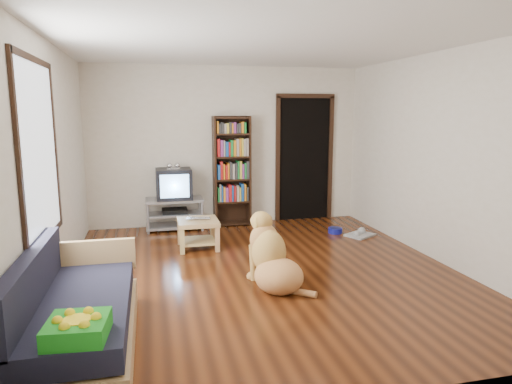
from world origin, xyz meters
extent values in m
plane|color=#53250E|center=(0.00, 0.00, 0.00)|extent=(5.00, 5.00, 0.00)
plane|color=white|center=(0.00, 0.00, 2.60)|extent=(5.00, 5.00, 0.00)
plane|color=silver|center=(0.00, 2.50, 1.30)|extent=(4.50, 0.00, 4.50)
plane|color=silver|center=(0.00, -2.50, 1.30)|extent=(4.50, 0.00, 4.50)
plane|color=silver|center=(-2.25, 0.00, 1.30)|extent=(0.00, 5.00, 5.00)
plane|color=silver|center=(2.25, 0.00, 1.30)|extent=(0.00, 5.00, 5.00)
cube|color=#1C9824|center=(-1.75, -2.07, 0.48)|extent=(0.41, 0.41, 0.13)
imported|color=silver|center=(-0.65, 1.10, 0.41)|extent=(0.36, 0.27, 0.03)
cylinder|color=navy|center=(1.52, 1.44, 0.04)|extent=(0.22, 0.22, 0.08)
cube|color=#ADADAD|center=(1.82, 1.19, 0.01)|extent=(0.51, 0.47, 0.03)
cube|color=white|center=(-2.23, -0.50, 1.50)|extent=(0.02, 1.30, 1.60)
cube|color=black|center=(-2.23, -0.50, 2.32)|extent=(0.03, 1.42, 0.06)
cube|color=black|center=(-2.23, -0.50, 0.68)|extent=(0.03, 1.42, 0.06)
cube|color=black|center=(-2.23, -1.20, 1.50)|extent=(0.03, 0.06, 1.70)
cube|color=black|center=(-2.23, 0.20, 1.50)|extent=(0.03, 0.06, 1.70)
cube|color=black|center=(1.35, 2.48, 1.05)|extent=(0.90, 0.02, 2.10)
cube|color=black|center=(0.87, 2.47, 1.05)|extent=(0.07, 0.05, 2.14)
cube|color=black|center=(1.83, 2.47, 1.05)|extent=(0.07, 0.05, 2.14)
cube|color=black|center=(1.35, 2.47, 2.13)|extent=(1.03, 0.05, 0.07)
cube|color=#99999E|center=(-0.90, 2.25, 0.48)|extent=(0.90, 0.45, 0.04)
cube|color=#99999E|center=(-0.90, 2.25, 0.25)|extent=(0.86, 0.42, 0.03)
cube|color=#99999E|center=(-0.90, 2.25, 0.06)|extent=(0.90, 0.45, 0.04)
cylinder|color=#99999E|center=(-1.32, 2.05, 0.25)|extent=(0.04, 0.04, 0.50)
cylinder|color=#99999E|center=(-0.48, 2.05, 0.25)|extent=(0.04, 0.04, 0.50)
cylinder|color=#99999E|center=(-1.32, 2.45, 0.25)|extent=(0.04, 0.04, 0.50)
cylinder|color=#99999E|center=(-0.48, 2.45, 0.25)|extent=(0.04, 0.04, 0.50)
cube|color=black|center=(-0.90, 2.25, 0.30)|extent=(0.40, 0.30, 0.07)
cube|color=black|center=(-0.90, 2.25, 0.74)|extent=(0.55, 0.48, 0.48)
cube|color=black|center=(-0.90, 2.45, 0.74)|extent=(0.40, 0.14, 0.36)
cube|color=#8CBFF2|center=(-0.90, 2.00, 0.74)|extent=(0.44, 0.02, 0.36)
cube|color=silver|center=(-0.90, 2.20, 0.99)|extent=(0.20, 0.07, 0.02)
sphere|color=silver|center=(-0.96, 2.20, 1.04)|extent=(0.09, 0.09, 0.09)
sphere|color=silver|center=(-0.84, 2.20, 1.04)|extent=(0.09, 0.09, 0.09)
cube|color=black|center=(-0.23, 2.34, 0.90)|extent=(0.03, 0.30, 1.80)
cube|color=black|center=(0.34, 2.34, 0.90)|extent=(0.03, 0.30, 1.80)
cube|color=black|center=(0.05, 2.48, 0.90)|extent=(0.60, 0.02, 1.80)
cube|color=black|center=(0.05, 2.34, 0.03)|extent=(0.56, 0.28, 0.02)
cube|color=black|center=(0.05, 2.34, 0.40)|extent=(0.56, 0.28, 0.03)
cube|color=black|center=(0.05, 2.34, 0.77)|extent=(0.56, 0.28, 0.02)
cube|color=black|center=(0.05, 2.34, 1.14)|extent=(0.56, 0.28, 0.02)
cube|color=black|center=(0.05, 2.34, 1.51)|extent=(0.56, 0.28, 0.02)
cube|color=black|center=(0.05, 2.34, 1.77)|extent=(0.56, 0.28, 0.02)
cube|color=tan|center=(-1.83, -1.40, 0.11)|extent=(0.80, 1.80, 0.22)
cube|color=#1E1E2D|center=(-1.83, -1.40, 0.33)|extent=(0.74, 1.74, 0.18)
cube|color=#1E1E2D|center=(-2.17, -1.40, 0.60)|extent=(0.12, 1.74, 0.40)
cube|color=tan|center=(-1.83, -0.54, 0.50)|extent=(0.80, 0.06, 0.30)
cube|color=tan|center=(-0.65, 1.13, 0.37)|extent=(0.55, 0.55, 0.06)
cube|color=tan|center=(-0.65, 1.13, 0.10)|extent=(0.45, 0.45, 0.03)
cube|color=tan|center=(-0.88, 0.90, 0.17)|extent=(0.06, 0.06, 0.34)
cube|color=tan|center=(-0.41, 0.90, 0.17)|extent=(0.06, 0.06, 0.34)
cube|color=tan|center=(-0.88, 1.37, 0.17)|extent=(0.06, 0.06, 0.34)
cube|color=tan|center=(-0.41, 1.37, 0.17)|extent=(0.06, 0.06, 0.34)
ellipsoid|color=tan|center=(0.02, -0.59, 0.16)|extent=(0.65, 0.68, 0.38)
ellipsoid|color=tan|center=(-0.04, -0.40, 0.36)|extent=(0.47, 0.49, 0.50)
ellipsoid|color=tan|center=(-0.07, -0.31, 0.48)|extent=(0.39, 0.37, 0.35)
ellipsoid|color=tan|center=(-0.08, -0.25, 0.67)|extent=(0.30, 0.31, 0.22)
ellipsoid|color=tan|center=(-0.12, -0.13, 0.65)|extent=(0.15, 0.21, 0.09)
sphere|color=black|center=(-0.15, -0.05, 0.65)|extent=(0.04, 0.04, 0.04)
ellipsoid|color=#D4AA51|center=(-0.15, -0.31, 0.66)|extent=(0.08, 0.09, 0.15)
ellipsoid|color=#B37645|center=(0.01, -0.26, 0.66)|extent=(0.08, 0.09, 0.15)
cylinder|color=tan|center=(-0.17, -0.23, 0.20)|extent=(0.11, 0.14, 0.41)
cylinder|color=tan|center=(-0.02, -0.19, 0.20)|extent=(0.11, 0.14, 0.41)
sphere|color=#DAA153|center=(-0.19, -0.18, 0.02)|extent=(0.10, 0.10, 0.10)
sphere|color=tan|center=(-0.04, -0.14, 0.02)|extent=(0.10, 0.10, 0.10)
cylinder|color=tan|center=(0.20, -0.77, 0.03)|extent=(0.31, 0.29, 0.08)
camera|label=1|loc=(-1.25, -4.99, 1.86)|focal=32.00mm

